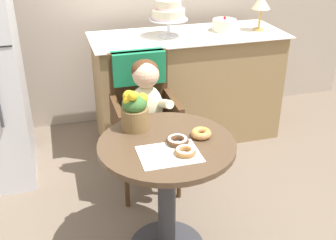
% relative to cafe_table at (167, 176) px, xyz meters
% --- Properties ---
extents(cafe_table, '(0.72, 0.72, 0.72)m').
position_rel_cafe_table_xyz_m(cafe_table, '(0.00, 0.00, 0.00)').
color(cafe_table, '#4C3826').
rests_on(cafe_table, ground).
extents(wicker_chair, '(0.42, 0.45, 0.95)m').
position_rel_cafe_table_xyz_m(wicker_chair, '(0.03, 0.73, 0.13)').
color(wicker_chair, '#472D19').
rests_on(wicker_chair, ground).
extents(seated_child, '(0.27, 0.32, 0.73)m').
position_rel_cafe_table_xyz_m(seated_child, '(0.03, 0.57, 0.17)').
color(seated_child, beige).
rests_on(seated_child, ground).
extents(paper_napkin, '(0.30, 0.23, 0.00)m').
position_rel_cafe_table_xyz_m(paper_napkin, '(-0.02, -0.12, 0.21)').
color(paper_napkin, white).
rests_on(paper_napkin, cafe_table).
extents(donut_front, '(0.11, 0.11, 0.03)m').
position_rel_cafe_table_xyz_m(donut_front, '(0.05, -0.14, 0.23)').
color(donut_front, '#936033').
rests_on(donut_front, cafe_table).
extents(donut_mid, '(0.11, 0.11, 0.04)m').
position_rel_cafe_table_xyz_m(donut_mid, '(0.19, 0.01, 0.23)').
color(donut_mid, '#AD7542').
rests_on(donut_mid, cafe_table).
extents(donut_side, '(0.12, 0.12, 0.04)m').
position_rel_cafe_table_xyz_m(donut_side, '(0.05, -0.03, 0.23)').
color(donut_side, '#4C2D19').
rests_on(donut_side, cafe_table).
extents(flower_vase, '(0.15, 0.15, 0.24)m').
position_rel_cafe_table_xyz_m(flower_vase, '(-0.12, 0.20, 0.33)').
color(flower_vase, brown).
rests_on(flower_vase, cafe_table).
extents(display_counter, '(1.56, 0.62, 0.90)m').
position_rel_cafe_table_xyz_m(display_counter, '(0.55, 1.30, -0.05)').
color(display_counter, '#93754C').
rests_on(display_counter, ground).
extents(tiered_cake_stand, '(0.30, 0.30, 0.28)m').
position_rel_cafe_table_xyz_m(tiered_cake_stand, '(0.38, 1.30, 0.58)').
color(tiered_cake_stand, silver).
rests_on(tiered_cake_stand, display_counter).
extents(round_layer_cake, '(0.20, 0.20, 0.12)m').
position_rel_cafe_table_xyz_m(round_layer_cake, '(0.87, 1.34, 0.44)').
color(round_layer_cake, beige).
rests_on(round_layer_cake, display_counter).
extents(table_lamp, '(0.15, 0.15, 0.28)m').
position_rel_cafe_table_xyz_m(table_lamp, '(1.15, 1.27, 0.61)').
color(table_lamp, '#B28C47').
rests_on(table_lamp, display_counter).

